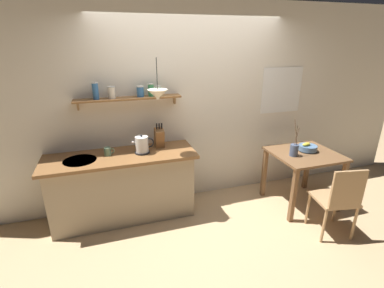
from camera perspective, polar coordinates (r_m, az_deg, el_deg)
The scene contains 12 objects.
ground_plane at distance 3.88m, azimuth 2.60°, elevation -14.37°, with size 14.00×14.00×0.00m, color tan.
back_wall at distance 3.96m, azimuth 2.49°, elevation 7.85°, with size 6.80×0.11×2.70m.
kitchen_counter at distance 3.74m, azimuth -13.73°, elevation -8.28°, with size 1.83×0.63×0.89m.
wall_shelf at distance 3.54m, azimuth -12.62°, elevation 9.63°, with size 1.29×0.20×0.33m.
dining_table at distance 4.15m, azimuth 21.66°, elevation -3.37°, with size 0.86×0.79×0.77m.
dining_chair_near at distance 3.68m, azimuth 27.54°, elevation -9.64°, with size 0.50×0.49×0.91m.
fruit_bowl at distance 4.16m, azimuth 22.36°, elevation -0.68°, with size 0.24×0.24×0.12m.
twig_vase at distance 3.91m, azimuth 19.95°, elevation -1.10°, with size 0.11×0.11×0.50m.
electric_kettle at distance 3.51m, azimuth -10.07°, elevation -0.19°, with size 0.27×0.18×0.24m.
knife_block at distance 3.66m, azimuth -6.66°, elevation 1.32°, with size 0.11×0.18×0.33m.
coffee_mug_by_sink at distance 3.56m, azimuth -16.66°, elevation -1.44°, with size 0.12×0.08×0.10m.
pendant_lamp at distance 3.28m, azimuth -6.95°, elevation 9.95°, with size 0.23×0.23×0.46m.
Camera 1 is at (-1.12, -2.98, 2.22)m, focal length 26.35 mm.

